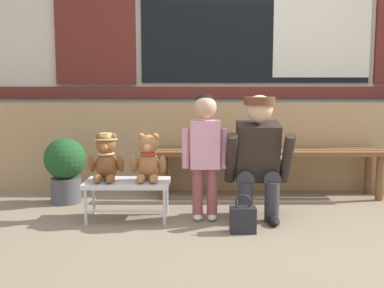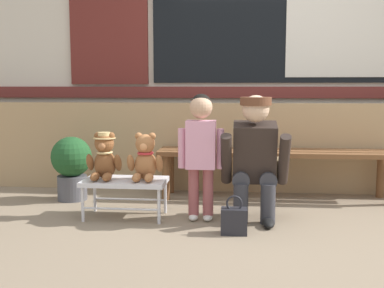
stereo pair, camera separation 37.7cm
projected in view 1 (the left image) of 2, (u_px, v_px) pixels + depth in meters
The scene contains 11 objects.
ground_plane at pixel (287, 232), 3.27m from camera, with size 60.00×60.00×0.00m, color #84725B.
brick_low_wall at pixel (259, 146), 4.64m from camera, with size 8.05×0.25×0.85m, color tan.
shop_facade at pixel (254, 21), 4.99m from camera, with size 8.21×0.26×3.38m.
wooden_bench_long at pixel (268, 157), 4.28m from camera, with size 2.10×0.40×0.44m.
small_display_bench at pixel (127, 185), 3.56m from camera, with size 0.64×0.36×0.30m.
teddy_bear_with_hat at pixel (106, 158), 3.54m from camera, with size 0.28×0.27×0.36m.
teddy_bear_plain at pixel (148, 159), 3.54m from camera, with size 0.28×0.26×0.36m.
child_standing at pixel (205, 143), 3.51m from camera, with size 0.35×0.18×0.96m.
adult_crouching at pixel (258, 157), 3.55m from camera, with size 0.50×0.49×0.95m.
handbag_on_ground at pixel (242, 219), 3.25m from camera, with size 0.18×0.11×0.27m.
potted_plant at pixel (65, 166), 4.06m from camera, with size 0.36×0.36×0.57m.
Camera 1 is at (-0.67, -3.17, 1.01)m, focal length 43.77 mm.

